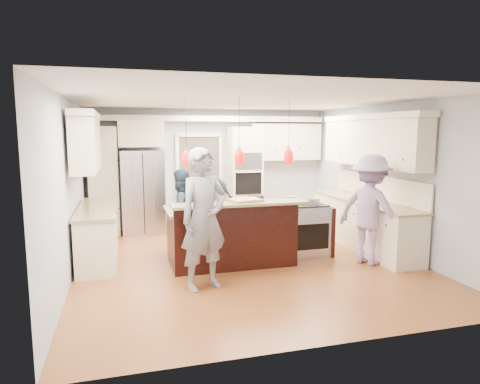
% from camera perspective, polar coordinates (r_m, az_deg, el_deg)
% --- Properties ---
extents(ground_plane, '(6.00, 6.00, 0.00)m').
position_cam_1_polar(ground_plane, '(7.36, 0.74, -9.27)').
color(ground_plane, '#A5572D').
rests_on(ground_plane, ground).
extents(room_shell, '(5.54, 6.04, 2.72)m').
position_cam_1_polar(room_shell, '(7.04, 0.76, 5.01)').
color(room_shell, '#B2BCC6').
rests_on(room_shell, ground).
extents(refrigerator, '(0.90, 0.70, 1.80)m').
position_cam_1_polar(refrigerator, '(9.49, -12.82, 0.01)').
color(refrigerator, '#B7B7BC').
rests_on(refrigerator, ground).
extents(oven_column, '(0.72, 0.69, 2.30)m').
position_cam_1_polar(oven_column, '(9.85, 0.61, 1.98)').
color(oven_column, beige).
rests_on(oven_column, ground).
extents(back_upper_cabinets, '(5.30, 0.61, 2.54)m').
position_cam_1_polar(back_upper_cabinets, '(9.60, -8.19, 4.84)').
color(back_upper_cabinets, beige).
rests_on(back_upper_cabinets, ground).
extents(right_counter_run, '(0.64, 3.10, 2.51)m').
position_cam_1_polar(right_counter_run, '(8.39, 16.40, -0.07)').
color(right_counter_run, beige).
rests_on(right_counter_run, ground).
extents(left_cabinets, '(0.64, 2.30, 2.51)m').
position_cam_1_polar(left_cabinets, '(7.65, -18.89, -0.93)').
color(left_cabinets, beige).
rests_on(left_cabinets, ground).
extents(kitchen_island, '(2.10, 1.46, 1.12)m').
position_cam_1_polar(kitchen_island, '(7.24, -1.31, -5.59)').
color(kitchen_island, black).
rests_on(kitchen_island, ground).
extents(island_range, '(0.82, 0.71, 0.92)m').
position_cam_1_polar(island_range, '(7.77, 8.72, -4.95)').
color(island_range, '#B7B7BC').
rests_on(island_range, ground).
extents(pendant_lights, '(1.75, 0.15, 1.03)m').
position_cam_1_polar(pendant_lights, '(6.48, -0.10, 4.63)').
color(pendant_lights, black).
rests_on(pendant_lights, ground).
extents(person_bar_end, '(0.84, 0.70, 1.98)m').
position_cam_1_polar(person_bar_end, '(5.94, -4.84, -3.64)').
color(person_bar_end, gray).
rests_on(person_bar_end, ground).
extents(person_far_left, '(0.92, 0.85, 1.52)m').
position_cam_1_polar(person_far_left, '(7.91, -7.99, -2.46)').
color(person_far_left, '#293D50').
rests_on(person_far_left, ground).
extents(person_far_right, '(1.14, 0.68, 1.82)m').
position_cam_1_polar(person_far_right, '(7.84, -4.50, -1.38)').
color(person_far_right, '#4B686A').
rests_on(person_far_right, ground).
extents(person_range_side, '(1.15, 1.36, 1.83)m').
position_cam_1_polar(person_range_side, '(7.39, 17.01, -2.26)').
color(person_range_side, '#9C82AF').
rests_on(person_range_side, ground).
extents(floor_rug, '(0.86, 1.03, 0.01)m').
position_cam_1_polar(floor_rug, '(7.75, 19.84, -8.82)').
color(floor_rug, '#906F4E').
rests_on(floor_rug, ground).
extents(water_bottle, '(0.09, 0.09, 0.33)m').
position_cam_1_polar(water_bottle, '(6.37, -5.20, -0.14)').
color(water_bottle, silver).
rests_on(water_bottle, kitchen_island).
extents(beer_bottle_a, '(0.07, 0.07, 0.27)m').
position_cam_1_polar(beer_bottle_a, '(6.49, -4.31, -0.27)').
color(beer_bottle_a, '#461E0C').
rests_on(beer_bottle_a, kitchen_island).
extents(beer_bottle_b, '(0.06, 0.06, 0.24)m').
position_cam_1_polar(beer_bottle_b, '(6.37, -3.78, -0.56)').
color(beer_bottle_b, '#461E0C').
rests_on(beer_bottle_b, kitchen_island).
extents(beer_bottle_c, '(0.09, 0.09, 0.27)m').
position_cam_1_polar(beer_bottle_c, '(6.48, -4.55, -0.27)').
color(beer_bottle_c, '#461E0C').
rests_on(beer_bottle_c, kitchen_island).
extents(drink_can, '(0.08, 0.08, 0.12)m').
position_cam_1_polar(drink_can, '(6.37, -2.53, -1.10)').
color(drink_can, '#B7B7BC').
rests_on(drink_can, kitchen_island).
extents(cutting_board, '(0.54, 0.44, 0.04)m').
position_cam_1_polar(cutting_board, '(6.63, 0.75, -1.09)').
color(cutting_board, tan).
rests_on(cutting_board, kitchen_island).
extents(pot_large, '(0.23, 0.23, 0.13)m').
position_cam_1_polar(pot_large, '(7.69, 6.89, -1.03)').
color(pot_large, '#B7B7BC').
rests_on(pot_large, island_range).
extents(pot_small, '(0.19, 0.19, 0.10)m').
position_cam_1_polar(pot_small, '(7.72, 9.93, -1.19)').
color(pot_small, '#B7B7BC').
rests_on(pot_small, island_range).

